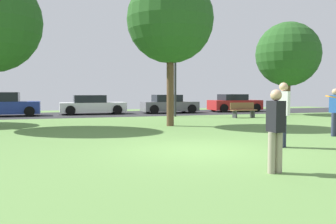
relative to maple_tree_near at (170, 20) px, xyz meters
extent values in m
plane|color=#5B8442|center=(-1.48, -6.59, -4.78)|extent=(44.00, 44.00, 0.00)
cube|color=#28282B|center=(-1.48, 9.41, -4.78)|extent=(44.00, 6.40, 0.01)
cylinder|color=brown|center=(0.00, 0.00, -3.10)|extent=(0.33, 0.33, 3.37)
sphere|color=#23511E|center=(0.00, 0.00, 0.02)|extent=(3.91, 3.91, 3.91)
cylinder|color=brown|center=(10.09, 5.05, -3.34)|extent=(0.42, 0.42, 2.88)
sphere|color=#23511E|center=(10.09, 5.05, -0.70)|extent=(4.31, 4.31, 4.31)
cylinder|color=#2D334C|center=(1.09, -6.84, -4.33)|extent=(0.14, 0.14, 0.90)
cylinder|color=#2D334C|center=(0.95, -6.93, -4.33)|extent=(0.14, 0.14, 0.90)
cube|color=silver|center=(1.02, -6.88, -3.55)|extent=(0.36, 0.39, 0.67)
sphere|color=tan|center=(1.02, -6.88, -3.09)|extent=(0.24, 0.24, 0.24)
cylinder|color=#2D334C|center=(4.20, -5.38, -4.37)|extent=(0.14, 0.14, 0.83)
cylinder|color=#2D334C|center=(4.35, -5.32, -4.37)|extent=(0.14, 0.14, 0.83)
cube|color=#23519E|center=(4.28, -5.35, -3.65)|extent=(0.32, 0.38, 0.62)
sphere|color=tan|center=(4.28, -5.35, -3.23)|extent=(0.22, 0.22, 0.22)
cylinder|color=gray|center=(-1.15, -9.50, -4.39)|extent=(0.14, 0.14, 0.79)
cylinder|color=gray|center=(-0.99, -9.50, -4.39)|extent=(0.14, 0.14, 0.79)
cube|color=black|center=(-1.07, -9.50, -3.69)|extent=(0.23, 0.32, 0.60)
sphere|color=tan|center=(-1.07, -9.50, -3.29)|extent=(0.21, 0.21, 0.21)
cylinder|color=orange|center=(1.71, -7.91, -3.35)|extent=(0.37, 0.37, 0.07)
cube|color=#233893|center=(-7.92, 9.35, -4.24)|extent=(4.10, 1.71, 0.79)
cube|color=black|center=(-8.12, 9.35, -3.55)|extent=(1.97, 1.50, 0.59)
cylinder|color=black|center=(-6.48, 10.20, -4.46)|extent=(0.64, 0.22, 0.64)
cylinder|color=black|center=(-6.48, 8.49, -4.46)|extent=(0.64, 0.22, 0.64)
cube|color=white|center=(-2.43, 9.72, -4.30)|extent=(4.45, 1.87, 0.66)
cube|color=black|center=(-2.65, 9.72, -3.72)|extent=(2.13, 1.64, 0.51)
cylinder|color=black|center=(-0.87, 10.65, -4.46)|extent=(0.64, 0.22, 0.64)
cylinder|color=black|center=(-0.87, 8.79, -4.46)|extent=(0.64, 0.22, 0.64)
cylinder|color=black|center=(-3.98, 10.65, -4.46)|extent=(0.64, 0.22, 0.64)
cylinder|color=black|center=(-3.98, 8.79, -4.46)|extent=(0.64, 0.22, 0.64)
cube|color=slate|center=(3.06, 9.30, -4.29)|extent=(4.04, 1.74, 0.68)
cube|color=black|center=(2.86, 9.30, -3.70)|extent=(1.94, 1.53, 0.51)
cylinder|color=black|center=(4.48, 10.16, -4.46)|extent=(0.64, 0.22, 0.64)
cylinder|color=black|center=(4.48, 8.43, -4.46)|extent=(0.64, 0.22, 0.64)
cylinder|color=black|center=(1.65, 10.16, -4.46)|extent=(0.64, 0.22, 0.64)
cylinder|color=black|center=(1.65, 8.43, -4.46)|extent=(0.64, 0.22, 0.64)
cube|color=#B21E1E|center=(8.55, 9.49, -4.26)|extent=(4.03, 1.77, 0.75)
cube|color=black|center=(8.35, 9.49, -3.65)|extent=(1.94, 1.56, 0.46)
cylinder|color=black|center=(9.96, 10.38, -4.46)|extent=(0.64, 0.22, 0.64)
cylinder|color=black|center=(9.96, 8.61, -4.46)|extent=(0.64, 0.22, 0.64)
cylinder|color=black|center=(7.14, 10.38, -4.46)|extent=(0.64, 0.22, 0.64)
cylinder|color=black|center=(7.14, 8.61, -4.46)|extent=(0.64, 0.22, 0.64)
cube|color=brown|center=(5.78, 3.40, -4.33)|extent=(1.60, 0.44, 0.06)
cube|color=brown|center=(5.78, 3.60, -4.08)|extent=(1.60, 0.06, 0.40)
cube|color=#333338|center=(6.38, 3.40, -4.56)|extent=(0.10, 0.40, 0.45)
cube|color=#333338|center=(5.18, 3.40, -4.56)|extent=(0.10, 0.40, 0.45)
cylinder|color=#2D2D33|center=(2.21, 5.61, -2.53)|extent=(0.14, 0.14, 4.50)
camera|label=1|loc=(-5.10, -15.22, -3.22)|focal=37.74mm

